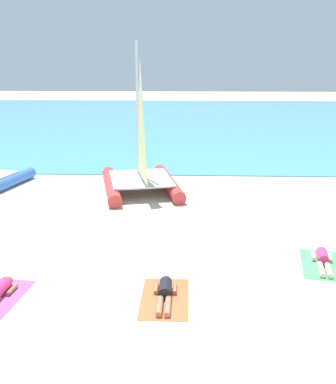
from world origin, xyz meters
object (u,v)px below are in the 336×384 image
at_px(towel_center_right, 323,265).
at_px(sunbather_center_left, 165,292).
at_px(sailboat_red, 140,170).
at_px(towel_center_left, 165,298).
at_px(sunbather_center_right, 323,259).

bearing_deg(towel_center_right, sunbather_center_left, -155.83).
height_order(sailboat_red, towel_center_right, sailboat_red).
xyz_separation_m(towel_center_left, towel_center_right, (4.16, 1.93, 0.00)).
bearing_deg(towel_center_right, towel_center_left, -155.07).
distance_m(sailboat_red, towel_center_right, 8.86).
relative_size(sailboat_red, sunbather_center_right, 3.86).
height_order(sunbather_center_left, towel_center_right, sunbather_center_left).
height_order(towel_center_right, sunbather_center_right, sunbather_center_right).
distance_m(towel_center_left, sunbather_center_left, 0.14).
distance_m(sunbather_center_left, towel_center_right, 4.56).
bearing_deg(towel_center_left, sailboat_red, 99.15).
distance_m(sailboat_red, sunbather_center_left, 8.84).
bearing_deg(sunbather_center_right, towel_center_right, -90.00).
relative_size(sunbather_center_left, towel_center_right, 0.82).
distance_m(sailboat_red, sunbather_center_right, 8.80).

